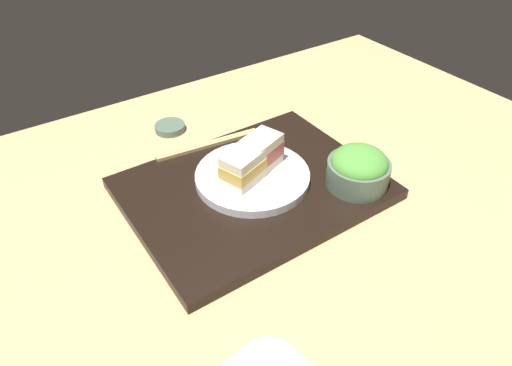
% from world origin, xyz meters
% --- Properties ---
extents(ground_plane, '(1.40, 1.00, 0.03)m').
position_xyz_m(ground_plane, '(0.00, 0.00, -0.01)').
color(ground_plane, tan).
extents(serving_tray, '(0.44, 0.33, 0.02)m').
position_xyz_m(serving_tray, '(0.01, -0.04, 0.01)').
color(serving_tray, black).
rests_on(serving_tray, ground_plane).
extents(sandwich_plate, '(0.20, 0.20, 0.02)m').
position_xyz_m(sandwich_plate, '(0.00, -0.05, 0.03)').
color(sandwich_plate, silver).
rests_on(sandwich_plate, serving_tray).
extents(sandwich_near, '(0.09, 0.07, 0.06)m').
position_xyz_m(sandwich_near, '(-0.02, -0.06, 0.07)').
color(sandwich_near, beige).
rests_on(sandwich_near, sandwich_plate).
extents(sandwich_far, '(0.08, 0.07, 0.06)m').
position_xyz_m(sandwich_far, '(0.03, -0.04, 0.06)').
color(sandwich_far, '#EFE5C1').
rests_on(sandwich_far, sandwich_plate).
extents(salad_bowl, '(0.11, 0.11, 0.07)m').
position_xyz_m(salad_bowl, '(-0.15, 0.06, 0.05)').
color(salad_bowl, '#4C6051').
rests_on(salad_bowl, serving_tray).
extents(chopsticks_pair, '(0.21, 0.04, 0.01)m').
position_xyz_m(chopsticks_pair, '(0.01, -0.19, 0.02)').
color(chopsticks_pair, tan).
rests_on(chopsticks_pair, serving_tray).
extents(small_sauce_dish, '(0.06, 0.06, 0.01)m').
position_xyz_m(small_sauce_dish, '(0.04, -0.32, 0.01)').
color(small_sauce_dish, '#4C6051').
rests_on(small_sauce_dish, ground_plane).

